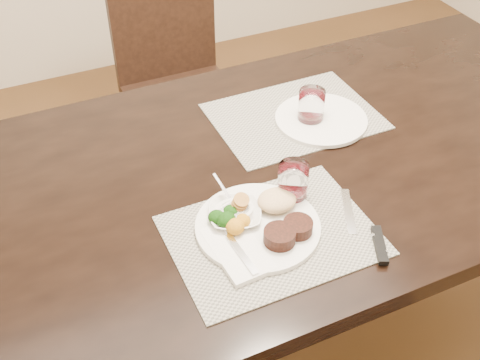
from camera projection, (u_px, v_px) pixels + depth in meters
name	position (u px, v px, depth m)	size (l,w,h in m)	color
ground_plane	(278.00, 328.00, 2.08)	(4.50, 4.50, 0.00)	#442D15
dining_table	(288.00, 181.00, 1.64)	(2.00, 1.00, 0.75)	black
chair_far	(176.00, 74.00, 2.39)	(0.42, 0.42, 0.90)	black
placemat_near	(272.00, 235.00, 1.37)	(0.46, 0.34, 0.00)	gray
placemat_far	(294.00, 116.00, 1.73)	(0.46, 0.34, 0.00)	gray
dinner_plate	(264.00, 222.00, 1.37)	(0.29, 0.29, 0.05)	silver
napkin_fork	(237.00, 250.00, 1.32)	(0.11, 0.19, 0.02)	silver
steak_knife	(372.00, 236.00, 1.36)	(0.08, 0.25, 0.01)	white
cracker_bowl	(235.00, 214.00, 1.39)	(0.15, 0.15, 0.05)	silver
sauce_ramekin	(234.00, 214.00, 1.39)	(0.10, 0.14, 0.08)	silver
wine_glass_near	(293.00, 184.00, 1.43)	(0.07, 0.07, 0.10)	white
far_plate	(321.00, 119.00, 1.71)	(0.26, 0.26, 0.01)	silver
wine_glass_far	(311.00, 108.00, 1.68)	(0.07, 0.07, 0.10)	white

